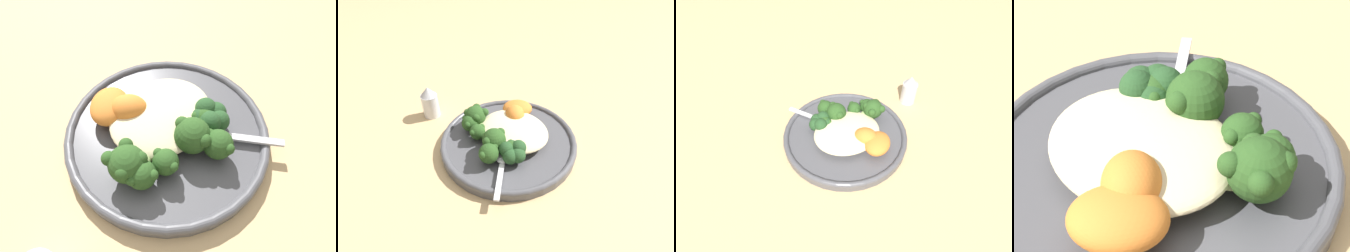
% 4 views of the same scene
% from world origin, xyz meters
% --- Properties ---
extents(ground_plane, '(4.00, 4.00, 0.00)m').
position_xyz_m(ground_plane, '(0.00, 0.00, 0.00)').
color(ground_plane, tan).
extents(plate, '(0.26, 0.26, 0.02)m').
position_xyz_m(plate, '(0.01, 0.02, 0.01)').
color(plate, '#4C4C51').
rests_on(plate, ground_plane).
extents(quinoa_mound, '(0.14, 0.12, 0.02)m').
position_xyz_m(quinoa_mound, '(0.01, 0.03, 0.03)').
color(quinoa_mound, beige).
rests_on(quinoa_mound, plate).
extents(broccoli_stalk_0, '(0.10, 0.06, 0.04)m').
position_xyz_m(broccoli_stalk_0, '(-0.06, 0.01, 0.04)').
color(broccoli_stalk_0, '#ADC675').
rests_on(broccoli_stalk_0, plate).
extents(broccoli_stalk_1, '(0.10, 0.08, 0.03)m').
position_xyz_m(broccoli_stalk_1, '(-0.05, -0.01, 0.04)').
color(broccoli_stalk_1, '#ADC675').
rests_on(broccoli_stalk_1, plate).
extents(broccoli_stalk_2, '(0.08, 0.10, 0.03)m').
position_xyz_m(broccoli_stalk_2, '(-0.02, -0.00, 0.03)').
color(broccoli_stalk_2, '#ADC675').
rests_on(broccoli_stalk_2, plate).
extents(broccoli_stalk_3, '(0.04, 0.11, 0.04)m').
position_xyz_m(broccoli_stalk_3, '(0.01, -0.01, 0.04)').
color(broccoli_stalk_3, '#ADC675').
rests_on(broccoli_stalk_3, plate).
extents(broccoli_stalk_4, '(0.05, 0.12, 0.04)m').
position_xyz_m(broccoli_stalk_4, '(0.02, -0.04, 0.04)').
color(broccoli_stalk_4, '#ADC675').
rests_on(broccoli_stalk_4, plate).
extents(broccoli_stalk_5, '(0.08, 0.10, 0.03)m').
position_xyz_m(broccoli_stalk_5, '(0.03, 0.00, 0.03)').
color(broccoli_stalk_5, '#ADC675').
rests_on(broccoli_stalk_5, plate).
extents(sweet_potato_chunk_0, '(0.06, 0.06, 0.04)m').
position_xyz_m(sweet_potato_chunk_0, '(-0.01, 0.06, 0.04)').
color(sweet_potato_chunk_0, orange).
rests_on(sweet_potato_chunk_0, plate).
extents(sweet_potato_chunk_1, '(0.08, 0.08, 0.03)m').
position_xyz_m(sweet_potato_chunk_1, '(-0.03, 0.08, 0.04)').
color(sweet_potato_chunk_1, orange).
rests_on(sweet_potato_chunk_1, plate).
extents(kale_tuft, '(0.05, 0.05, 0.03)m').
position_xyz_m(kale_tuft, '(0.05, -0.02, 0.04)').
color(kale_tuft, '#234723').
rests_on(kale_tuft, plate).
extents(spoon, '(0.08, 0.10, 0.01)m').
position_xyz_m(spoon, '(0.05, -0.04, 0.03)').
color(spoon, silver).
rests_on(spoon, plate).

